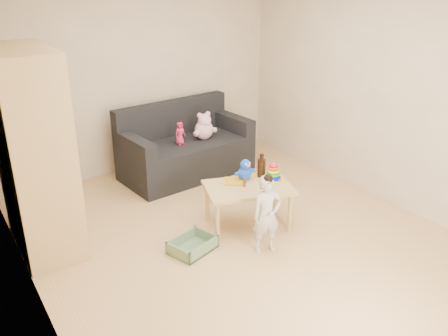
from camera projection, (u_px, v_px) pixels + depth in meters
room at (234, 116)px, 4.58m from camera, size 4.50×4.50×4.50m
wardrobe at (33, 153)px, 4.51m from camera, size 0.55×1.10×1.98m
sofa at (187, 157)px, 6.45m from camera, size 1.80×1.03×0.49m
play_table at (248, 206)px, 5.13m from camera, size 1.04×0.83×0.48m
storage_bin at (193, 245)px, 4.73m from camera, size 0.52×0.45×0.13m
toddler at (267, 216)px, 4.60m from camera, size 0.33×0.26×0.79m
pink_bear at (204, 128)px, 6.36m from camera, size 0.32×0.29×0.31m
doll at (180, 133)px, 6.16m from camera, size 0.17×0.13×0.30m
ring_stacker at (273, 174)px, 5.14m from camera, size 0.17×0.17×0.20m
brown_bottle at (261, 167)px, 5.23m from camera, size 0.09×0.09×0.26m
blue_plush at (245, 169)px, 5.15m from camera, size 0.23×0.20×0.24m
wooden_figure at (245, 182)px, 4.99m from camera, size 0.05×0.05×0.11m
yellow_book at (234, 181)px, 5.13m from camera, size 0.29×0.29×0.02m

